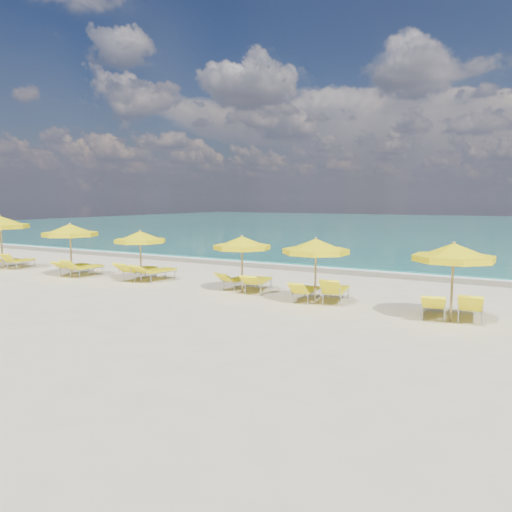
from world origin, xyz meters
The scene contains 23 objects.
ground_plane centered at (0.00, 0.00, 0.00)m, with size 120.00×120.00×0.00m, color beige.
ocean centered at (0.00, 48.00, 0.00)m, with size 120.00×80.00×0.30m, color #12655B.
wet_sand_band centered at (0.00, 7.40, 0.00)m, with size 120.00×2.60×0.01m, color tan.
foam_line centered at (0.00, 8.20, 0.00)m, with size 120.00×1.20×0.03m, color white.
whitecap_near centered at (-6.00, 17.00, 0.00)m, with size 14.00×0.36×0.05m, color white.
umbrella_0 centered at (-13.05, -0.11, 2.20)m, with size 3.08×3.08×2.59m.
umbrella_1 centered at (-8.21, -0.13, 1.98)m, with size 2.45×2.45×2.32m.
umbrella_2 centered at (-4.75, 0.41, 1.79)m, with size 2.42×2.42×2.10m.
umbrella_3 centered at (0.05, 0.40, 1.77)m, with size 2.39×2.39×2.07m.
umbrella_4 centered at (3.11, -0.17, 1.83)m, with size 2.72×2.72×2.14m.
umbrella_5 centered at (7.23, -0.45, 1.89)m, with size 2.88×2.88×2.21m.
lounger_0_left centered at (-13.48, 0.23, 0.20)m, with size 0.61×1.70×0.71m.
lounger_0_right centered at (-12.50, 0.45, 0.22)m, with size 0.93×1.82×0.82m.
lounger_1_left centered at (-8.65, 0.36, 0.22)m, with size 0.92×1.93×0.72m.
lounger_1_right centered at (-7.76, 0.24, 0.23)m, with size 0.68×1.90×0.84m.
lounger_2_left centered at (-5.16, 0.74, 0.25)m, with size 0.72×2.06×0.84m.
lounger_2_right centered at (-4.29, 0.87, 0.24)m, with size 0.91×2.09×0.79m.
lounger_3_left centered at (-0.49, 0.99, 0.21)m, with size 0.80×1.78×0.71m.
lounger_3_right centered at (0.48, 0.81, 0.23)m, with size 0.98×2.02×0.77m.
lounger_4_left centered at (2.64, 0.17, 0.21)m, with size 0.68×1.72×0.76m.
lounger_4_right centered at (3.58, 0.44, 0.24)m, with size 0.91×1.93×0.91m.
lounger_5_left centered at (6.72, -0.06, 0.23)m, with size 0.90×2.00×0.82m.
lounger_5_right centered at (7.67, 0.08, 0.24)m, with size 0.82×1.97×0.89m.
Camera 1 is at (9.19, -14.68, 3.34)m, focal length 35.00 mm.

